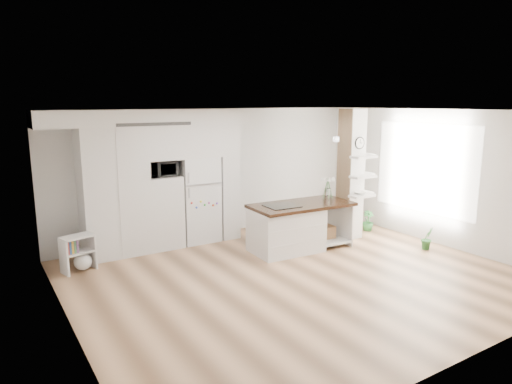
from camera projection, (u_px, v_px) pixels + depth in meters
floor at (297, 276)px, 7.55m from camera, size 7.00×6.00×0.01m
room at (299, 165)px, 7.19m from camera, size 7.04×6.04×2.72m
cabinet_wall at (153, 173)px, 8.72m from camera, size 4.00×0.71×2.70m
refrigerator at (197, 199)px, 9.34m from camera, size 0.78×0.69×1.75m
column at (356, 175)px, 9.48m from camera, size 0.69×0.90×2.70m
window at (425, 168)px, 9.33m from camera, size 0.00×2.40×2.40m
pendant_light at (369, 142)px, 8.16m from camera, size 0.12×0.12×0.10m
kitchen_island at (291, 227)px, 8.79m from camera, size 2.06×1.06×1.47m
bookshelf at (80, 255)px, 7.74m from camera, size 0.59×0.43×0.62m
floor_plant_a at (427, 238)px, 8.88m from camera, size 0.26×0.21×0.44m
floor_plant_b at (368, 221)px, 10.18m from camera, size 0.32×0.32×0.45m
microwave at (162, 169)px, 8.76m from camera, size 0.54×0.37×0.30m
shelf_plant at (359, 164)px, 9.71m from camera, size 0.27×0.23×0.30m
decor_bowl at (361, 193)px, 9.31m from camera, size 0.22×0.22×0.05m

